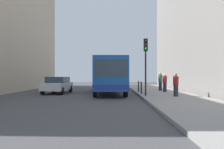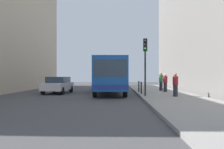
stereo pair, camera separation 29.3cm
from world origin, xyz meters
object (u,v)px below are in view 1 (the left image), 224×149
(pedestrian_near_signal, at_px, (176,85))
(bollard_near, at_px, (141,88))
(pedestrian_mid_sidewalk, at_px, (165,83))
(pedestrian_far_sidewalk, at_px, (160,81))
(bus, at_px, (109,74))
(traffic_light, at_px, (146,56))
(bollard_mid, at_px, (139,86))
(car_beside_bus, at_px, (58,85))

(pedestrian_near_signal, bearing_deg, bollard_near, -81.49)
(pedestrian_mid_sidewalk, relative_size, pedestrian_far_sidewalk, 0.92)
(bus, relative_size, pedestrian_far_sidewalk, 6.30)
(traffic_light, height_order, bollard_mid, traffic_light)
(bus, relative_size, bollard_mid, 11.70)
(car_beside_bus, distance_m, pedestrian_far_sidewalk, 9.63)
(pedestrian_near_signal, distance_m, pedestrian_far_sidewalk, 6.58)
(bollard_near, bearing_deg, pedestrian_mid_sidewalk, 45.65)
(traffic_light, bearing_deg, car_beside_bus, 149.36)
(traffic_light, height_order, pedestrian_mid_sidewalk, traffic_light)
(bollard_mid, xyz_separation_m, pedestrian_mid_sidewalk, (2.35, 0.12, 0.33))
(bus, bearing_deg, pedestrian_far_sidewalk, -165.87)
(traffic_light, height_order, pedestrian_near_signal, traffic_light)
(bus, distance_m, pedestrian_far_sidewalk, 5.12)
(pedestrian_mid_sidewalk, xyz_separation_m, pedestrian_far_sidewalk, (-0.09, 1.67, 0.08))
(bus, relative_size, traffic_light, 2.71)
(bus, relative_size, pedestrian_mid_sidewalk, 6.85)
(bus, distance_m, pedestrian_mid_sidewalk, 5.02)
(traffic_light, relative_size, pedestrian_far_sidewalk, 2.32)
(car_beside_bus, bearing_deg, bus, -173.62)
(bollard_near, xyz_separation_m, pedestrian_near_signal, (2.12, -2.51, 0.33))
(car_beside_bus, height_order, pedestrian_mid_sidewalk, pedestrian_mid_sidewalk)
(bollard_mid, bearing_deg, car_beside_bus, 178.96)
(traffic_light, relative_size, bollard_near, 4.32)
(car_beside_bus, bearing_deg, bollard_mid, -177.46)
(bus, xyz_separation_m, pedestrian_far_sidewalk, (4.87, 1.44, -0.69))
(pedestrian_near_signal, distance_m, pedestrian_mid_sidewalk, 4.92)
(pedestrian_far_sidewalk, bearing_deg, pedestrian_mid_sidewalk, -131.46)
(bollard_near, relative_size, pedestrian_mid_sidewalk, 0.59)
(bollard_mid, relative_size, pedestrian_far_sidewalk, 0.54)
(pedestrian_far_sidewalk, bearing_deg, bollard_near, -163.53)
(pedestrian_near_signal, relative_size, pedestrian_mid_sidewalk, 1.00)
(car_beside_bus, height_order, pedestrian_near_signal, pedestrian_near_signal)
(pedestrian_far_sidewalk, bearing_deg, car_beside_bus, 145.44)
(pedestrian_mid_sidewalk, bearing_deg, pedestrian_near_signal, -47.78)
(bollard_near, bearing_deg, bus, 134.66)
(bus, height_order, bollard_mid, bus)
(car_beside_bus, bearing_deg, pedestrian_near_signal, 155.79)
(bollard_mid, bearing_deg, pedestrian_near_signal, -66.13)
(pedestrian_mid_sidewalk, bearing_deg, car_beside_bus, -135.14)
(car_beside_bus, relative_size, pedestrian_mid_sidewalk, 2.78)
(bollard_near, relative_size, pedestrian_near_signal, 0.59)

